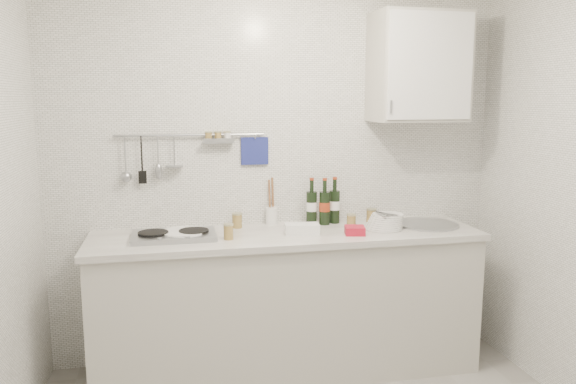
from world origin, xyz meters
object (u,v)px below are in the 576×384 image
(wall_cabinet, at_px, (419,67))
(plate_stack_sink, at_px, (385,221))
(plate_stack_hob, at_px, (183,234))
(wine_bottles, at_px, (324,201))
(utensil_crock, at_px, (271,213))

(wall_cabinet, distance_m, plate_stack_sink, 1.03)
(plate_stack_sink, bearing_deg, wall_cabinet, 29.33)
(plate_stack_hob, height_order, plate_stack_sink, plate_stack_sink)
(wall_cabinet, xyz_separation_m, plate_stack_sink, (-0.26, -0.14, -0.98))
(wine_bottles, bearing_deg, wall_cabinet, -6.60)
(plate_stack_hob, distance_m, wine_bottles, 0.96)
(wine_bottles, distance_m, utensil_crock, 0.36)
(wall_cabinet, distance_m, wine_bottles, 1.07)
(wine_bottles, bearing_deg, plate_stack_hob, -169.08)
(wall_cabinet, height_order, wine_bottles, wall_cabinet)
(plate_stack_hob, height_order, utensil_crock, utensil_crock)
(plate_stack_sink, bearing_deg, wine_bottles, 148.69)
(wall_cabinet, xyz_separation_m, utensil_crock, (-0.96, 0.13, -0.96))
(wall_cabinet, distance_m, plate_stack_hob, 1.85)
(plate_stack_sink, bearing_deg, utensil_crock, 158.48)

